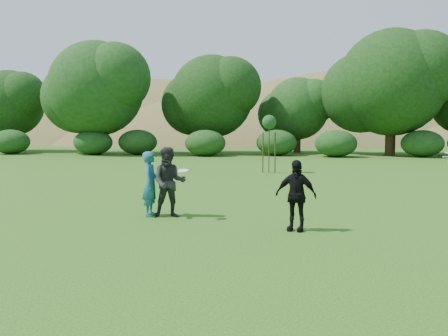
{
  "coord_description": "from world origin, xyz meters",
  "views": [
    {
      "loc": [
        1.68,
        -11.57,
        2.38
      ],
      "look_at": [
        0.0,
        3.0,
        1.1
      ],
      "focal_mm": 40.0,
      "sensor_mm": 36.0,
      "label": 1
    }
  ],
  "objects_px": {
    "player_black": "(296,195)",
    "sapling": "(269,124)",
    "player_grey": "(169,182)",
    "player_teal": "(151,184)"
  },
  "relations": [
    {
      "from": "player_black",
      "to": "sapling",
      "type": "relative_size",
      "value": 0.56
    },
    {
      "from": "player_grey",
      "to": "sapling",
      "type": "xyz_separation_m",
      "value": [
        2.25,
        12.19,
        1.52
      ]
    },
    {
      "from": "player_black",
      "to": "player_grey",
      "type": "bearing_deg",
      "value": 175.76
    },
    {
      "from": "player_teal",
      "to": "player_grey",
      "type": "height_order",
      "value": "player_grey"
    },
    {
      "from": "player_grey",
      "to": "sapling",
      "type": "height_order",
      "value": "sapling"
    },
    {
      "from": "player_teal",
      "to": "player_black",
      "type": "bearing_deg",
      "value": -112.08
    },
    {
      "from": "player_teal",
      "to": "player_black",
      "type": "distance_m",
      "value": 3.96
    },
    {
      "from": "player_grey",
      "to": "player_black",
      "type": "relative_size",
      "value": 1.13
    },
    {
      "from": "player_grey",
      "to": "sapling",
      "type": "bearing_deg",
      "value": 70.31
    },
    {
      "from": "player_teal",
      "to": "player_grey",
      "type": "distance_m",
      "value": 0.54
    }
  ]
}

